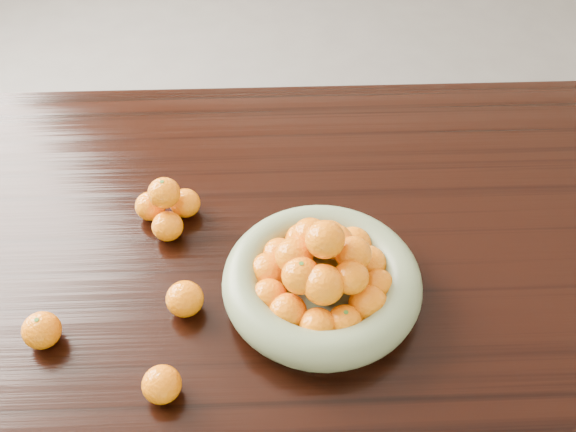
{
  "coord_description": "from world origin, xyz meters",
  "views": [
    {
      "loc": [
        0.01,
        -0.83,
        1.67
      ],
      "look_at": [
        0.04,
        -0.02,
        0.83
      ],
      "focal_mm": 40.0,
      "sensor_mm": 36.0,
      "label": 1
    }
  ],
  "objects_px": {
    "orange_pyramid": "(167,207)",
    "loose_orange_0": "(42,330)",
    "fruit_bowl": "(322,278)",
    "dining_table": "(270,267)"
  },
  "relations": [
    {
      "from": "dining_table",
      "to": "loose_orange_0",
      "type": "height_order",
      "value": "loose_orange_0"
    },
    {
      "from": "fruit_bowl",
      "to": "orange_pyramid",
      "type": "bearing_deg",
      "value": 146.41
    },
    {
      "from": "dining_table",
      "to": "loose_orange_0",
      "type": "xyz_separation_m",
      "value": [
        -0.38,
        -0.22,
        0.12
      ]
    },
    {
      "from": "dining_table",
      "to": "orange_pyramid",
      "type": "distance_m",
      "value": 0.24
    },
    {
      "from": "orange_pyramid",
      "to": "loose_orange_0",
      "type": "height_order",
      "value": "orange_pyramid"
    },
    {
      "from": "dining_table",
      "to": "orange_pyramid",
      "type": "height_order",
      "value": "orange_pyramid"
    },
    {
      "from": "dining_table",
      "to": "fruit_bowl",
      "type": "bearing_deg",
      "value": -57.36
    },
    {
      "from": "dining_table",
      "to": "loose_orange_0",
      "type": "relative_size",
      "value": 31.14
    },
    {
      "from": "fruit_bowl",
      "to": "loose_orange_0",
      "type": "xyz_separation_m",
      "value": [
        -0.47,
        -0.08,
        -0.02
      ]
    },
    {
      "from": "fruit_bowl",
      "to": "orange_pyramid",
      "type": "xyz_separation_m",
      "value": [
        -0.29,
        0.19,
        -0.01
      ]
    }
  ]
}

